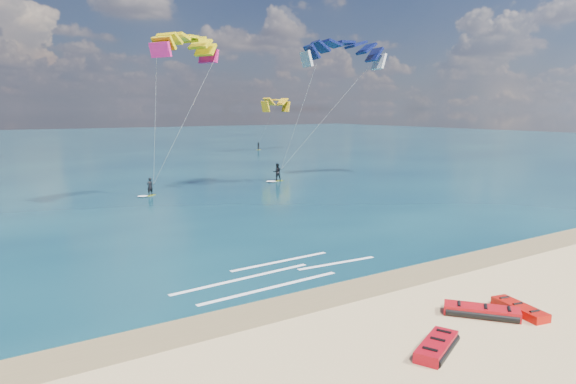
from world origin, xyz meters
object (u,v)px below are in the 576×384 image
object	(u,v)px
packed_kite_right	(519,313)
kitesurfer_main	(168,108)
kitesurfer_far	(312,104)
packed_kite_left	(436,352)
packed_kite_mid	(481,316)

from	to	relation	value
packed_kite_right	kitesurfer_main	size ratio (longest dim) A/B	0.17
kitesurfer_main	kitesurfer_far	xyz separation A→B (m)	(15.76, 0.95, 0.41)
packed_kite_left	packed_kite_right	distance (m)	5.20
packed_kite_mid	packed_kite_left	bearing A→B (deg)	-113.31
packed_kite_mid	kitesurfer_far	distance (m)	36.73
packed_kite_right	kitesurfer_main	bearing A→B (deg)	15.28
packed_kite_right	packed_kite_left	bearing A→B (deg)	106.30
packed_kite_right	kitesurfer_main	world-z (taller)	kitesurfer_main
kitesurfer_main	kitesurfer_far	distance (m)	15.80
packed_kite_left	packed_kite_right	bearing A→B (deg)	-19.98
packed_kite_left	kitesurfer_far	distance (m)	39.31
packed_kite_left	packed_kite_right	size ratio (longest dim) A/B	1.03
packed_kite_mid	kitesurfer_main	xyz separation A→B (m)	(-0.72, 31.52, 7.88)
packed_kite_right	kitesurfer_far	xyz separation A→B (m)	(13.57, 33.09, 8.30)
packed_kite_left	kitesurfer_main	bearing A→B (deg)	59.86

